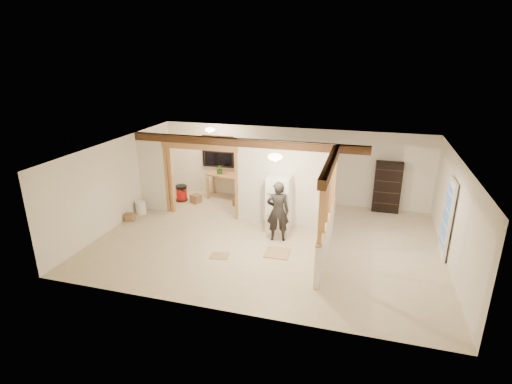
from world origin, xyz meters
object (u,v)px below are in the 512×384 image
(shop_vac, at_px, (182,193))
(bookshelf, at_px, (387,187))
(refrigerator, at_px, (279,203))
(woman, at_px, (278,211))
(work_table, at_px, (228,186))

(shop_vac, relative_size, bookshelf, 0.33)
(refrigerator, bearing_deg, woman, -79.39)
(woman, distance_m, bookshelf, 4.08)
(refrigerator, height_order, bookshelf, bookshelf)
(refrigerator, bearing_deg, bookshelf, 36.69)
(refrigerator, relative_size, woman, 0.95)
(work_table, xyz_separation_m, shop_vac, (-1.43, -0.70, -0.16))
(woman, relative_size, work_table, 1.21)
(shop_vac, distance_m, bookshelf, 6.76)
(bookshelf, bearing_deg, shop_vac, -172.44)
(work_table, relative_size, bookshelf, 0.84)
(work_table, bearing_deg, bookshelf, 14.03)
(refrigerator, xyz_separation_m, shop_vac, (-3.70, 1.33, -0.52))
(refrigerator, relative_size, bookshelf, 0.96)
(refrigerator, xyz_separation_m, bookshelf, (2.98, 2.22, 0.03))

